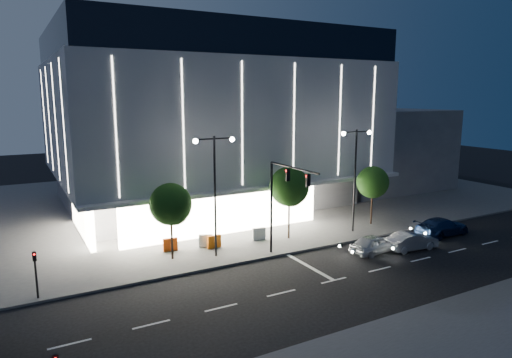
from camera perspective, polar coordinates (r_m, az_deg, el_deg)
The scene contains 18 objects.
ground at distance 30.68m, azimuth 4.92°, elevation -12.26°, with size 160.00×160.00×0.00m, color black.
sidewalk_museum at distance 53.16m, azimuth -4.96°, elevation -2.38°, with size 70.00×40.00×0.15m, color #474747.
museum at distance 49.57m, azimuth -6.48°, elevation 7.42°, with size 30.00×25.80×18.00m.
annex_building at distance 63.64m, azimuth 12.57°, elevation 4.02°, with size 16.00×20.00×10.00m, color #4C4C51.
traffic_mast at distance 32.38m, azimuth 3.26°, elevation -1.69°, with size 0.33×5.89×7.07m.
street_lamp_west at distance 32.68m, azimuth -5.17°, elevation 0.06°, with size 3.16×0.36×9.00m.
street_lamp_east at distance 39.63m, azimuth 12.32°, elevation 1.68°, with size 3.16×0.36×9.00m.
ped_signal_far at distance 29.70m, azimuth -25.85°, elevation -10.18°, with size 0.22×0.24×3.00m.
tree_left at distance 32.98m, azimuth -10.58°, elevation -3.39°, with size 3.02×3.02×5.72m.
tree_mid at distance 37.15m, azimuth 4.20°, elevation -1.22°, with size 3.25×3.25×6.15m.
tree_right at distance 42.73m, azimuth 14.38°, elevation -0.60°, with size 2.91×2.91×5.51m.
car_lead at distance 36.03m, azimuth 14.56°, elevation -7.85°, with size 1.70×4.22×1.44m, color #B6BABF.
car_second at distance 37.60m, azimuth 18.88°, elevation -7.34°, with size 1.49×4.26×1.40m, color #B2B3BA.
car_third at distance 42.21m, azimuth 22.22°, elevation -5.55°, with size 2.14×5.26×1.53m, color #15274F.
barrier_a at distance 35.54m, azimuth -10.67°, elevation -8.06°, with size 1.10×0.25×1.00m, color #C53C0A.
barrier_b at distance 36.05m, azimuth -6.29°, elevation -7.68°, with size 1.10×0.25×1.00m, color white.
barrier_c at distance 35.77m, azimuth -5.25°, elevation -7.80°, with size 1.10×0.25×1.00m, color #E1600C.
barrier_d at distance 37.54m, azimuth 0.36°, elevation -6.87°, with size 1.10×0.25×1.00m, color silver.
Camera 1 is at (-15.82, -23.49, 11.80)m, focal length 32.00 mm.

